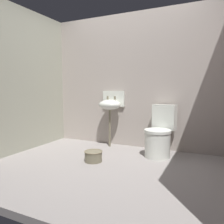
% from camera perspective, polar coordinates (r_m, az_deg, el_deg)
% --- Properties ---
extents(ground_plane, '(3.42, 2.62, 0.08)m').
position_cam_1_polar(ground_plane, '(3.06, -2.29, -14.42)').
color(ground_plane, gray).
extents(wall_back, '(3.42, 0.10, 2.33)m').
position_cam_1_polar(wall_back, '(3.94, 5.54, 8.03)').
color(wall_back, '#A69B92').
rests_on(wall_back, ground).
extents(wall_left, '(0.10, 2.42, 2.33)m').
position_cam_1_polar(wall_left, '(3.92, -22.56, 7.61)').
color(wall_left, '#9FA08D').
rests_on(wall_left, ground).
extents(toilet_near_wall, '(0.44, 0.63, 0.78)m').
position_cam_1_polar(toilet_near_wall, '(3.46, 12.28, -5.90)').
color(toilet_near_wall, silver).
rests_on(toilet_near_wall, ground).
extents(sink, '(0.42, 0.35, 0.99)m').
position_cam_1_polar(sink, '(3.88, -0.43, 2.00)').
color(sink, '#6F6852').
rests_on(sink, ground).
extents(bucket, '(0.26, 0.26, 0.15)m').
position_cam_1_polar(bucket, '(3.18, -4.87, -11.33)').
color(bucket, '#6F6852').
rests_on(bucket, ground).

